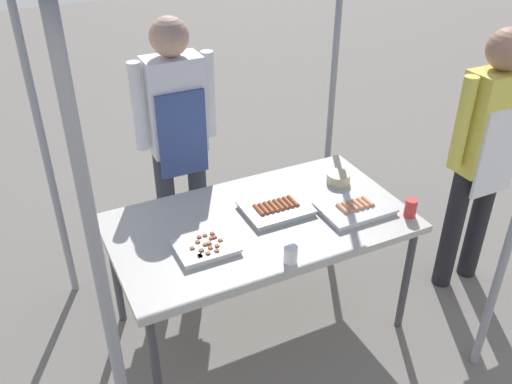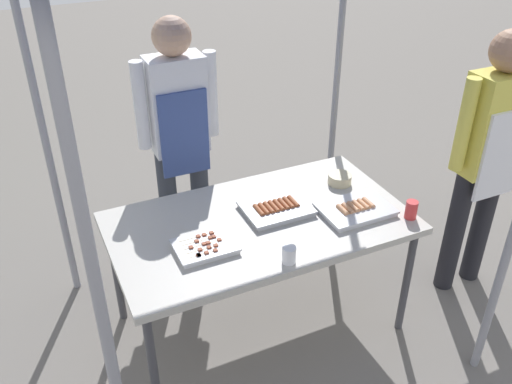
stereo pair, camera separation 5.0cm
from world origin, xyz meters
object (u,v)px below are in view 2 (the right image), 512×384
(stall_table, at_px, (260,228))
(tray_meat_skewers, at_px, (205,247))
(drink_cup_near_edge, at_px, (411,210))
(tray_pork_links, at_px, (276,208))
(tray_grilled_sausages, at_px, (355,209))
(condiment_bowl, at_px, (340,179))
(drink_cup_by_wok, at_px, (289,255))
(customer_nearby, at_px, (488,147))
(vendor_woman, at_px, (179,127))

(stall_table, height_order, tray_meat_skewers, tray_meat_skewers)
(tray_meat_skewers, distance_m, drink_cup_near_edge, 1.12)
(tray_pork_links, bearing_deg, drink_cup_near_edge, -29.74)
(tray_grilled_sausages, bearing_deg, condiment_bowl, 73.66)
(drink_cup_by_wok, height_order, customer_nearby, customer_nearby)
(drink_cup_by_wok, bearing_deg, customer_nearby, 7.32)
(tray_meat_skewers, distance_m, vendor_woman, 0.96)
(drink_cup_by_wok, bearing_deg, stall_table, 86.26)
(drink_cup_near_edge, relative_size, vendor_woman, 0.06)
(tray_grilled_sausages, bearing_deg, vendor_woman, 125.77)
(drink_cup_by_wok, height_order, vendor_woman, vendor_woman)
(vendor_woman, height_order, customer_nearby, vendor_woman)
(stall_table, bearing_deg, vendor_woman, 102.32)
(stall_table, bearing_deg, drink_cup_near_edge, -23.08)
(drink_cup_by_wok, bearing_deg, drink_cup_near_edge, 4.48)
(customer_nearby, bearing_deg, tray_pork_links, 168.88)
(drink_cup_by_wok, relative_size, vendor_woman, 0.05)
(tray_meat_skewers, bearing_deg, tray_grilled_sausages, -2.07)
(tray_meat_skewers, bearing_deg, customer_nearby, -2.84)
(condiment_bowl, xyz_separation_m, vendor_woman, (-0.77, 0.65, 0.21))
(tray_grilled_sausages, xyz_separation_m, drink_cup_near_edge, (0.24, -0.17, 0.03))
(tray_meat_skewers, xyz_separation_m, condiment_bowl, (0.95, 0.27, 0.01))
(drink_cup_near_edge, relative_size, drink_cup_by_wok, 1.18)
(tray_meat_skewers, height_order, drink_cup_by_wok, drink_cup_by_wok)
(stall_table, relative_size, vendor_woman, 0.96)
(tray_meat_skewers, xyz_separation_m, drink_cup_near_edge, (1.11, -0.20, 0.03))
(stall_table, bearing_deg, drink_cup_by_wok, -93.74)
(condiment_bowl, relative_size, drink_cup_near_edge, 1.37)
(stall_table, bearing_deg, customer_nearby, -8.48)
(stall_table, distance_m, tray_grilled_sausages, 0.53)
(tray_pork_links, bearing_deg, tray_grilled_sausages, -25.90)
(stall_table, xyz_separation_m, tray_pork_links, (0.12, 0.04, 0.07))
(tray_pork_links, distance_m, drink_cup_by_wok, 0.45)
(condiment_bowl, distance_m, drink_cup_by_wok, 0.82)
(customer_nearby, bearing_deg, condiment_bowl, 154.94)
(condiment_bowl, bearing_deg, tray_pork_links, -166.86)
(tray_pork_links, xyz_separation_m, drink_cup_near_edge, (0.63, -0.36, 0.03))
(condiment_bowl, xyz_separation_m, drink_cup_by_wok, (-0.62, -0.53, 0.01))
(tray_pork_links, relative_size, condiment_bowl, 2.60)
(drink_cup_near_edge, bearing_deg, vendor_woman, 129.52)
(stall_table, height_order, customer_nearby, customer_nearby)
(drink_cup_near_edge, bearing_deg, condiment_bowl, 107.81)
(drink_cup_by_wok, distance_m, customer_nearby, 1.41)
(tray_pork_links, bearing_deg, condiment_bowl, 13.14)
(condiment_bowl, bearing_deg, vendor_woman, 140.00)
(tray_pork_links, xyz_separation_m, customer_nearby, (1.24, -0.24, 0.22))
(drink_cup_by_wok, bearing_deg, tray_meat_skewers, 141.67)
(stall_table, xyz_separation_m, condiment_bowl, (0.60, 0.15, 0.08))
(customer_nearby, bearing_deg, tray_grilled_sausages, 176.37)
(stall_table, height_order, vendor_woman, vendor_woman)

